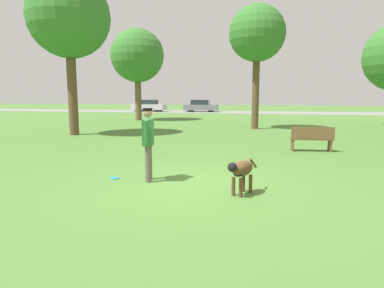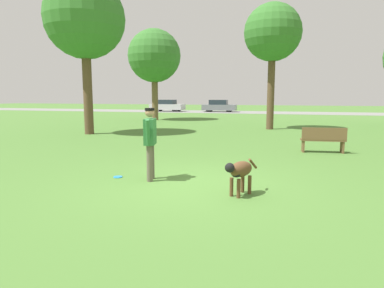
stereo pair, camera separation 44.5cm
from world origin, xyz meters
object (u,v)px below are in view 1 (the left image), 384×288
object	(u,v)px
tree_near_left	(69,17)
tree_mid_center	(257,34)
tree_far_left	(137,56)
person	(148,138)
parked_car_grey	(201,106)
dog	(241,170)
park_bench	(312,138)
parked_car_silver	(149,106)
frisbee	(115,178)

from	to	relation	value
tree_near_left	tree_mid_center	bearing A→B (deg)	29.93
tree_far_left	person	bearing A→B (deg)	-68.35
person	parked_car_grey	size ratio (longest dim) A/B	0.42
dog	tree_far_left	size ratio (longest dim) A/B	0.14
dog	parked_car_grey	size ratio (longest dim) A/B	0.24
dog	tree_far_left	xyz separation A→B (m)	(-9.07, 18.26, 4.31)
park_bench	person	bearing A→B (deg)	45.59
parked_car_silver	frisbee	bearing A→B (deg)	-69.76
dog	frisbee	bearing A→B (deg)	-75.81
parked_car_grey	park_bench	size ratio (longest dim) A/B	2.71
dog	tree_mid_center	bearing A→B (deg)	-152.05
parked_car_silver	person	bearing A→B (deg)	-68.39
tree_near_left	park_bench	world-z (taller)	tree_near_left
frisbee	park_bench	distance (m)	6.97
park_bench	tree_far_left	bearing A→B (deg)	-54.12
frisbee	park_bench	xyz separation A→B (m)	(4.88, 4.95, 0.44)
person	park_bench	size ratio (longest dim) A/B	1.13
frisbee	park_bench	bearing A→B (deg)	45.42
parked_car_grey	park_bench	world-z (taller)	parked_car_grey
tree_near_left	tree_far_left	world-z (taller)	tree_near_left
parked_car_silver	parked_car_grey	world-z (taller)	parked_car_grey
park_bench	tree_near_left	bearing A→B (deg)	-20.01
person	tree_far_left	size ratio (longest dim) A/B	0.24
frisbee	tree_near_left	size ratio (longest dim) A/B	0.03
tree_near_left	dog	bearing A→B (deg)	-44.43
dog	tree_near_left	world-z (taller)	tree_near_left
frisbee	tree_near_left	distance (m)	11.00
frisbee	tree_near_left	bearing A→B (deg)	126.19
parked_car_silver	tree_mid_center	bearing A→B (deg)	-52.98
tree_near_left	parked_car_silver	world-z (taller)	tree_near_left
tree_mid_center	park_bench	distance (m)	9.21
person	parked_car_silver	xyz separation A→B (m)	(-10.91, 31.04, -0.29)
person	tree_mid_center	xyz separation A→B (m)	(1.91, 12.58, 4.23)
dog	tree_far_left	distance (m)	20.85
dog	person	bearing A→B (deg)	-80.23
dog	tree_near_left	xyz separation A→B (m)	(-8.57, 8.40, 4.95)
dog	tree_mid_center	size ratio (longest dim) A/B	0.14
tree_near_left	tree_far_left	xyz separation A→B (m)	(-0.50, 9.86, -0.64)
tree_near_left	park_bench	bearing A→B (deg)	-14.76
dog	frisbee	xyz separation A→B (m)	(-2.92, 0.67, -0.47)
tree_far_left	parked_car_grey	bearing A→B (deg)	81.05
dog	park_bench	xyz separation A→B (m)	(1.96, 5.63, -0.03)
frisbee	tree_near_left	world-z (taller)	tree_near_left
person	parked_car_grey	xyz separation A→B (m)	(-4.79, 31.56, -0.30)
parked_car_silver	tree_far_left	bearing A→B (deg)	-71.50
person	tree_far_left	world-z (taller)	tree_far_left
tree_far_left	parked_car_grey	xyz separation A→B (m)	(2.20, 13.95, -4.13)
tree_mid_center	person	bearing A→B (deg)	-98.63
frisbee	parked_car_silver	size ratio (longest dim) A/B	0.05
tree_near_left	parked_car_silver	distance (m)	24.18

